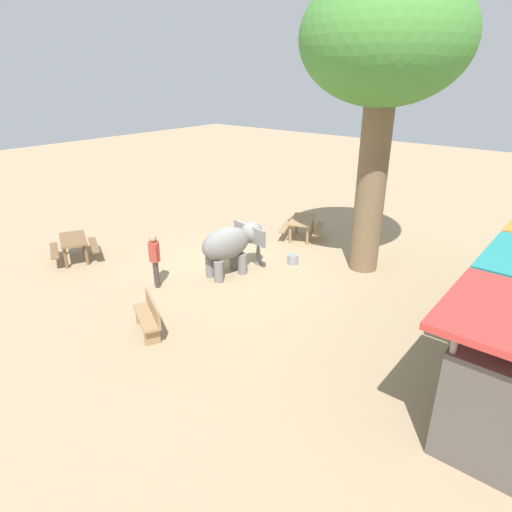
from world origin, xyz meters
TOP-DOWN VIEW (x-y plane):
  - ground_plane at (0.00, 0.00)m, footprint 60.00×60.00m
  - elephant at (0.35, 0.15)m, footprint 2.25×1.50m
  - person_handler at (2.45, -0.98)m, footprint 0.32×0.45m
  - shade_tree_main at (-2.63, 3.15)m, footprint 4.96×4.55m
  - wooden_bench at (4.16, 0.89)m, footprint 0.98×1.43m
  - picnic_table_near at (-3.60, 0.11)m, footprint 1.97×1.95m
  - picnic_table_far at (2.93, -4.65)m, footprint 1.98×1.99m
  - market_stall_red at (2.58, 8.28)m, footprint 2.50×2.50m
  - feed_bucket at (-1.44, 1.21)m, footprint 0.36×0.36m

SIDE VIEW (x-z plane):
  - ground_plane at x=0.00m, z-range 0.00..0.00m
  - feed_bucket at x=-1.44m, z-range 0.00..0.32m
  - wooden_bench at x=4.16m, z-range 0.03..0.91m
  - picnic_table_near at x=-3.60m, z-range 0.20..0.98m
  - picnic_table_far at x=2.93m, z-range 0.20..0.98m
  - person_handler at x=2.45m, z-range 0.14..1.76m
  - elephant at x=0.35m, z-range 0.21..1.76m
  - market_stall_red at x=2.58m, z-range -0.12..2.40m
  - shade_tree_main at x=-2.63m, z-range 2.27..10.72m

